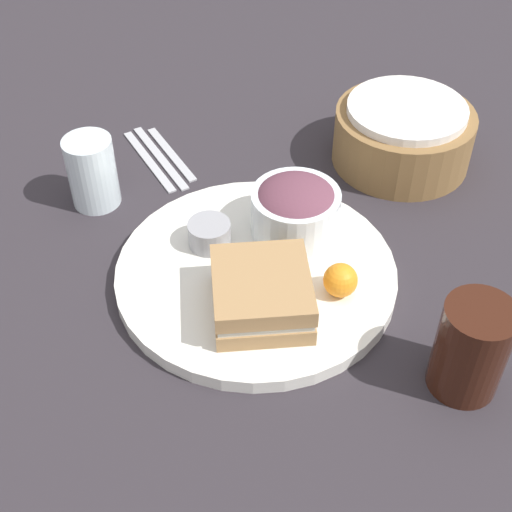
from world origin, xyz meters
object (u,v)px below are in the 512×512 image
fork (149,160)px  spoon (171,153)px  water_glass (92,172)px  plate (256,273)px  sandwich (262,294)px  knife (160,157)px  dressing_cup (209,234)px  bread_basket (403,135)px  salad_bowl (295,207)px  drink_glass (471,348)px

fork → spoon: (-0.01, 0.03, 0.00)m
water_glass → plate: bearing=45.2°
sandwich → water_glass: water_glass is taller
fork → knife: 0.02m
dressing_cup → water_glass: water_glass is taller
bread_basket → plate: bearing=-50.8°
dressing_cup → water_glass: size_ratio=0.54×
sandwich → dressing_cup: bearing=-160.2°
dressing_cup → fork: size_ratio=0.32×
bread_basket → water_glass: size_ratio=1.99×
water_glass → salad_bowl: bearing=62.9°
fork → knife: (-0.01, 0.02, 0.00)m
knife → drink_glass: bearing=-167.9°
plate → water_glass: (-0.19, -0.19, 0.04)m
salad_bowl → dressing_cup: salad_bowl is taller
plate → bread_basket: bread_basket is taller
bread_basket → salad_bowl: bearing=-52.7°
bread_basket → spoon: 0.34m
drink_glass → spoon: (-0.47, -0.27, -0.05)m
drink_glass → knife: drink_glass is taller
dressing_cup → spoon: size_ratio=0.35×
spoon → knife: bearing=90.0°
sandwich → fork: (-0.33, -0.11, -0.04)m
spoon → bread_basket: bearing=-121.8°
dressing_cup → spoon: 0.23m
water_glass → spoon: bearing=129.5°
fork → water_glass: water_glass is taller
plate → dressing_cup: 0.08m
drink_glass → water_glass: drink_glass is taller
drink_glass → knife: (-0.46, -0.28, -0.05)m
salad_bowl → drink_glass: size_ratio=0.99×
plate → spoon: 0.29m
plate → dressing_cup: (-0.05, -0.05, 0.03)m
dressing_cup → bread_basket: size_ratio=0.27×
drink_glass → knife: 0.54m
salad_bowl → dressing_cup: 0.11m
drink_glass → spoon: 0.54m
salad_bowl → dressing_cup: size_ratio=2.10×
bread_basket → water_glass: 0.44m
drink_glass → sandwich: bearing=-122.6°
sandwich → bread_basket: bearing=136.6°
fork → bread_basket: bearing=-118.9°
plate → salad_bowl: (-0.06, 0.06, 0.05)m
sandwich → dressing_cup: sandwich is taller
bread_basket → knife: bread_basket is taller
plate → dressing_cup: dressing_cup is taller
drink_glass → bread_basket: (-0.39, 0.06, -0.01)m
salad_bowl → sandwich: bearing=-27.7°
dressing_cup → drink_glass: drink_glass is taller
dressing_cup → fork: bearing=-163.4°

